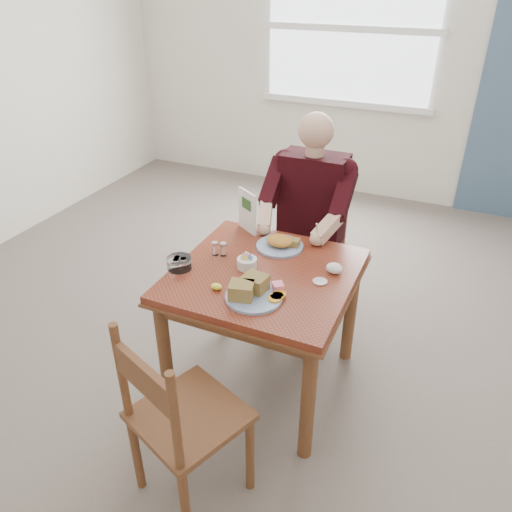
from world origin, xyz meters
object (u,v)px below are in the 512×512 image
at_px(chair_near, 180,420).
at_px(chair_far, 311,248).
at_px(far_plate, 281,243).
at_px(table, 264,289).
at_px(diner, 309,208).
at_px(near_plate, 252,291).

bearing_deg(chair_near, chair_far, 88.83).
height_order(chair_far, far_plate, chair_far).
xyz_separation_m(table, chair_far, (0.00, 0.80, -0.16)).
xyz_separation_m(diner, far_plate, (-0.01, -0.44, -0.03)).
xyz_separation_m(near_plate, far_plate, (-0.05, 0.50, -0.01)).
distance_m(chair_near, far_plate, 1.12).
height_order(diner, near_plate, diner).
height_order(table, far_plate, far_plate).
relative_size(chair_far, far_plate, 3.32).
bearing_deg(chair_near, table, 87.68).
height_order(chair_near, diner, diner).
distance_m(chair_near, near_plate, 0.66).
relative_size(chair_far, diner, 0.69).
relative_size(chair_far, near_plate, 3.14).
height_order(table, chair_near, chair_near).
bearing_deg(far_plate, table, -86.87).
height_order(table, chair_far, chair_far).
distance_m(table, far_plate, 0.30).
bearing_deg(chair_near, far_plate, 89.05).
relative_size(chair_near, far_plate, 3.32).
height_order(table, near_plate, near_plate).
height_order(chair_far, near_plate, chair_far).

